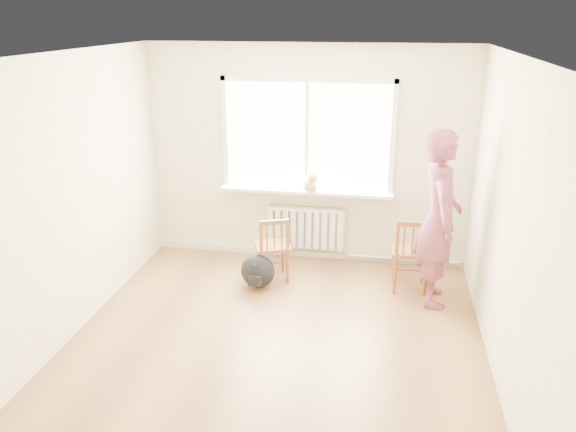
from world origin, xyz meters
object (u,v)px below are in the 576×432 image
at_px(chair_left, 273,249).
at_px(person, 439,219).
at_px(chair_right, 411,254).
at_px(cat, 311,182).
at_px(backpack, 258,271).

height_order(chair_left, person, person).
bearing_deg(chair_right, cat, -24.66).
height_order(chair_right, cat, cat).
xyz_separation_m(person, backpack, (-1.98, -0.03, -0.76)).
bearing_deg(backpack, person, 0.78).
distance_m(cat, backpack, 1.27).
bearing_deg(cat, chair_right, -42.88).
xyz_separation_m(person, cat, (-1.47, 0.74, 0.11)).
distance_m(chair_left, chair_right, 1.59).
distance_m(chair_left, cat, 0.95).
height_order(chair_left, cat, cat).
height_order(person, cat, person).
height_order(chair_left, backpack, chair_left).
bearing_deg(cat, backpack, -142.35).
bearing_deg(chair_left, cat, -142.97).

